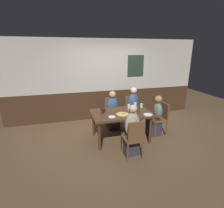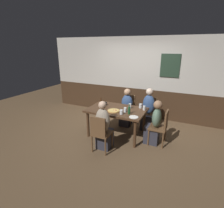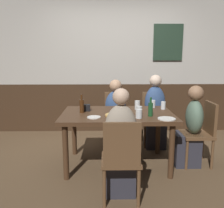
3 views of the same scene
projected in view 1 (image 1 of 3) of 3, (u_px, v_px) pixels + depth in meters
The scene contains 22 objects.
ground_plane at pixel (120, 139), 4.67m from camera, with size 12.00×12.00×0.00m, color brown.
wall_back at pixel (106, 80), 5.80m from camera, with size 6.40×0.13×2.60m.
dining_table at pixel (121, 116), 4.47m from camera, with size 1.49×0.96×0.74m.
chair_mid_far at pixel (112, 110), 5.34m from camera, with size 0.40×0.40×0.88m.
chair_mid_near at pixel (134, 137), 3.70m from camera, with size 0.40×0.40×0.88m.
chair_head_east at pixel (161, 117), 4.82m from camera, with size 0.40×0.40×0.88m.
chair_right_far at pixel (132, 109), 5.51m from camera, with size 0.40×0.40×0.88m.
person_mid_far at pixel (113, 113), 5.20m from camera, with size 0.34×0.37×1.12m.
person_mid_near at pixel (131, 134), 3.85m from camera, with size 0.34×0.37×1.17m.
person_head_east at pixel (155, 118), 4.78m from camera, with size 0.37×0.34×1.11m.
person_right_far at pixel (134, 110), 5.36m from camera, with size 0.34×0.37×1.20m.
pizza at pixel (123, 114), 4.29m from camera, with size 0.31×0.31×0.03m.
pint_glass_stout at pixel (133, 111), 4.40m from camera, with size 0.07×0.07×0.11m.
tumbler_short at pixel (129, 107), 4.70m from camera, with size 0.07×0.07×0.13m.
beer_glass_tall at pixel (135, 113), 4.23m from camera, with size 0.08×0.08×0.11m.
beer_glass_half at pixel (141, 106), 4.82m from camera, with size 0.07×0.07×0.11m.
pint_glass_pale at pixel (135, 105), 4.90m from camera, with size 0.08×0.08×0.11m.
beer_bottle_green at pixel (139, 110), 4.35m from camera, with size 0.06×0.06×0.24m.
beer_bottle_brown at pixel (102, 110), 4.33m from camera, with size 0.06×0.06×0.25m.
plate_white_large at pixel (148, 115), 4.28m from camera, with size 0.22×0.22×0.01m, color white.
plate_white_small at pixel (112, 117), 4.14m from camera, with size 0.17×0.17×0.01m, color white.
condiment_caddy at pixel (103, 110), 4.46m from camera, with size 0.11×0.09×0.09m, color black.
Camera 1 is at (-1.34, -3.97, 2.25)m, focal length 28.23 mm.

